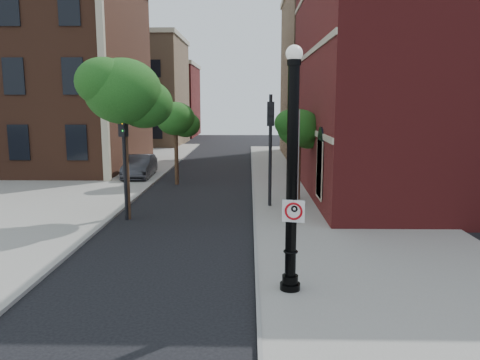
{
  "coord_description": "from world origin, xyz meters",
  "views": [
    {
      "loc": [
        1.82,
        -11.57,
        4.96
      ],
      "look_at": [
        1.55,
        2.0,
        2.69
      ],
      "focal_mm": 35.0,
      "sensor_mm": 36.0,
      "label": 1
    }
  ],
  "objects_px": {
    "lamppost": "(292,184)",
    "traffic_signal_right": "(270,132)",
    "traffic_signal_left": "(124,143)",
    "parked_car": "(140,167)",
    "no_parking_sign": "(293,211)"
  },
  "relations": [
    {
      "from": "lamppost",
      "to": "parked_car",
      "type": "distance_m",
      "value": 20.58
    },
    {
      "from": "no_parking_sign",
      "to": "traffic_signal_left",
      "type": "height_order",
      "value": "traffic_signal_left"
    },
    {
      "from": "parked_car",
      "to": "traffic_signal_right",
      "type": "height_order",
      "value": "traffic_signal_right"
    },
    {
      "from": "lamppost",
      "to": "no_parking_sign",
      "type": "distance_m",
      "value": 0.68
    },
    {
      "from": "lamppost",
      "to": "traffic_signal_right",
      "type": "xyz_separation_m",
      "value": [
        -0.1,
        10.02,
        0.66
      ]
    },
    {
      "from": "traffic_signal_left",
      "to": "parked_car",
      "type": "bearing_deg",
      "value": 122.34
    },
    {
      "from": "no_parking_sign",
      "to": "traffic_signal_right",
      "type": "xyz_separation_m",
      "value": [
        -0.14,
        10.18,
        1.32
      ]
    },
    {
      "from": "traffic_signal_left",
      "to": "traffic_signal_right",
      "type": "height_order",
      "value": "traffic_signal_right"
    },
    {
      "from": "parked_car",
      "to": "traffic_signal_left",
      "type": "relative_size",
      "value": 0.96
    },
    {
      "from": "no_parking_sign",
      "to": "traffic_signal_left",
      "type": "distance_m",
      "value": 10.1
    },
    {
      "from": "lamppost",
      "to": "traffic_signal_right",
      "type": "distance_m",
      "value": 10.04
    },
    {
      "from": "traffic_signal_left",
      "to": "traffic_signal_right",
      "type": "distance_m",
      "value": 6.63
    },
    {
      "from": "no_parking_sign",
      "to": "parked_car",
      "type": "height_order",
      "value": "no_parking_sign"
    },
    {
      "from": "traffic_signal_left",
      "to": "no_parking_sign",
      "type": "bearing_deg",
      "value": -28.95
    },
    {
      "from": "no_parking_sign",
      "to": "parked_car",
      "type": "xyz_separation_m",
      "value": [
        -8.33,
        18.87,
        -1.49
      ]
    }
  ]
}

